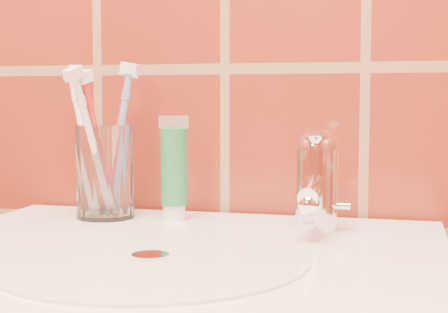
# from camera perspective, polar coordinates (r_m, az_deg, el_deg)

# --- Properties ---
(glass_tumbler) EXTENTS (0.10, 0.10, 0.12)m
(glass_tumbler) POSITION_cam_1_polar(r_m,az_deg,el_deg) (0.89, -9.83, -1.23)
(glass_tumbler) COLOR white
(glass_tumbler) RESTS_ON pedestal_sink
(toothpaste_tube) EXTENTS (0.04, 0.03, 0.13)m
(toothpaste_tube) POSITION_cam_1_polar(r_m,az_deg,el_deg) (0.86, -4.19, -1.25)
(toothpaste_tube) COLOR white
(toothpaste_tube) RESTS_ON pedestal_sink
(faucet) EXTENTS (0.05, 0.11, 0.12)m
(faucet) POSITION_cam_1_polar(r_m,az_deg,el_deg) (0.79, 7.66, -1.65)
(faucet) COLOR white
(faucet) RESTS_ON pedestal_sink
(toothbrush_0) EXTENTS (0.06, 0.06, 0.21)m
(toothbrush_0) POSITION_cam_1_polar(r_m,az_deg,el_deg) (0.89, -8.68, 1.27)
(toothbrush_0) COLOR #7CA1DC
(toothbrush_0) RESTS_ON glass_tumbler
(toothbrush_1) EXTENTS (0.15, 0.14, 0.21)m
(toothbrush_1) POSITION_cam_1_polar(r_m,az_deg,el_deg) (0.91, -11.51, 1.19)
(toothbrush_1) COLOR silver
(toothbrush_1) RESTS_ON glass_tumbler
(toothbrush_2) EXTENTS (0.08, 0.16, 0.21)m
(toothbrush_2) POSITION_cam_1_polar(r_m,az_deg,el_deg) (0.85, -10.77, 0.80)
(toothbrush_2) COLOR white
(toothbrush_2) RESTS_ON glass_tumbler
(toothbrush_3) EXTENTS (0.10, 0.10, 0.21)m
(toothbrush_3) POSITION_cam_1_polar(r_m,az_deg,el_deg) (0.90, -8.96, 1.25)
(toothbrush_3) COLOR #B02539
(toothbrush_3) RESTS_ON glass_tumbler
(toothbrush_4) EXTENTS (0.07, 0.12, 0.20)m
(toothbrush_4) POSITION_cam_1_polar(r_m,az_deg,el_deg) (0.86, -10.41, 0.73)
(toothbrush_4) COLOR red
(toothbrush_4) RESTS_ON glass_tumbler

